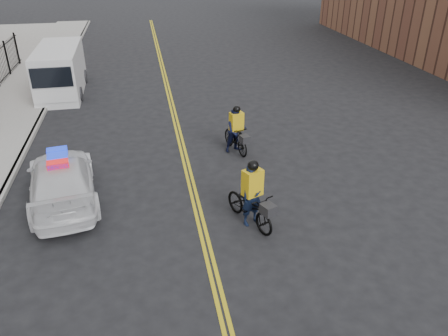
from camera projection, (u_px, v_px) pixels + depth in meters
name	position (u px, v px, depth m)	size (l,w,h in m)	color
ground	(211.00, 266.00, 10.96)	(120.00, 120.00, 0.00)	black
center_line_left	(178.00, 139.00, 17.90)	(0.10, 60.00, 0.01)	gold
center_line_right	(182.00, 138.00, 17.93)	(0.10, 60.00, 0.01)	gold
curb	(25.00, 149.00, 16.89)	(0.20, 60.00, 0.15)	gray
police_cruiser	(62.00, 180.00, 13.41)	(2.68, 5.04, 1.55)	silver
cargo_van	(60.00, 72.00, 22.66)	(2.29, 5.68, 2.36)	silver
cyclist_near	(252.00, 202.00, 12.30)	(1.47, 2.16, 2.01)	black
cyclist_far	(236.00, 134.00, 16.54)	(0.98, 1.90, 1.85)	black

